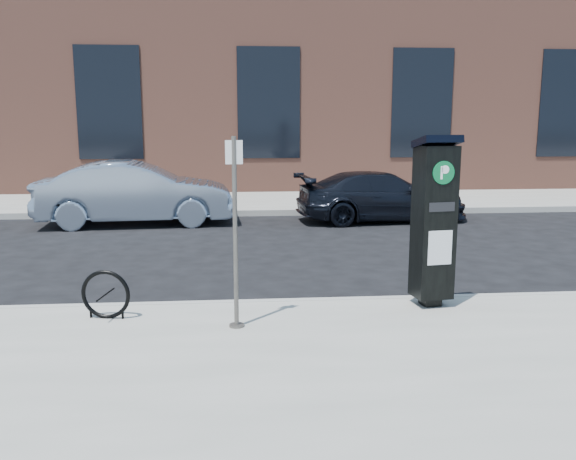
{
  "coord_description": "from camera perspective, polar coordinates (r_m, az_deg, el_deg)",
  "views": [
    {
      "loc": [
        -1.06,
        -7.84,
        2.56
      ],
      "look_at": [
        -0.35,
        0.5,
        1.01
      ],
      "focal_mm": 38.0,
      "sensor_mm": 36.0,
      "label": 1
    }
  ],
  "objects": [
    {
      "name": "parking_kiosk",
      "position": [
        7.96,
        13.48,
        0.96
      ],
      "size": [
        0.56,
        0.51,
        2.2
      ],
      "rotation": [
        0.0,
        0.0,
        0.15
      ],
      "color": "black",
      "rests_on": "sidewalk_near"
    },
    {
      "name": "curb_near",
      "position": [
        8.27,
        2.75,
        -6.98
      ],
      "size": [
        60.0,
        0.12,
        0.16
      ],
      "primitive_type": "cube",
      "color": "#9E9B93",
      "rests_on": "ground"
    },
    {
      "name": "curb_far",
      "position": [
        16.08,
        -1.01,
        1.63
      ],
      "size": [
        60.0,
        0.12,
        0.16
      ],
      "primitive_type": "cube",
      "color": "#9E9B93",
      "rests_on": "ground"
    },
    {
      "name": "ground",
      "position": [
        8.31,
        2.72,
        -7.43
      ],
      "size": [
        120.0,
        120.0,
        0.0
      ],
      "primitive_type": "plane",
      "color": "black",
      "rests_on": "ground"
    },
    {
      "name": "building",
      "position": [
        24.9,
        -2.47,
        14.16
      ],
      "size": [
        28.0,
        10.05,
        8.25
      ],
      "color": "brown",
      "rests_on": "ground"
    },
    {
      "name": "sign_pole",
      "position": [
        6.95,
        -4.96,
        -0.44
      ],
      "size": [
        0.19,
        0.18,
        2.2
      ],
      "rotation": [
        0.0,
        0.0,
        0.07
      ],
      "color": "#524D48",
      "rests_on": "sidewalk_near"
    },
    {
      "name": "car_silver",
      "position": [
        15.13,
        -14.03,
        3.37
      ],
      "size": [
        4.72,
        1.92,
        1.52
      ],
      "primitive_type": "imported",
      "rotation": [
        0.0,
        0.0,
        1.64
      ],
      "color": "#8392A6",
      "rests_on": "ground"
    },
    {
      "name": "sidewalk_far",
      "position": [
        22.0,
        -2.06,
        4.03
      ],
      "size": [
        60.0,
        12.0,
        0.15
      ],
      "primitive_type": "cube",
      "color": "gray",
      "rests_on": "ground"
    },
    {
      "name": "car_dark",
      "position": [
        15.39,
        8.76,
        3.14
      ],
      "size": [
        4.38,
        2.1,
        1.23
      ],
      "primitive_type": "imported",
      "rotation": [
        0.0,
        0.0,
        1.66
      ],
      "color": "black",
      "rests_on": "ground"
    },
    {
      "name": "bike_rack",
      "position": [
        7.72,
        -16.69,
        -5.82
      ],
      "size": [
        0.61,
        0.15,
        0.61
      ],
      "rotation": [
        0.0,
        0.0,
        -0.17
      ],
      "color": "black",
      "rests_on": "sidewalk_near"
    }
  ]
}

